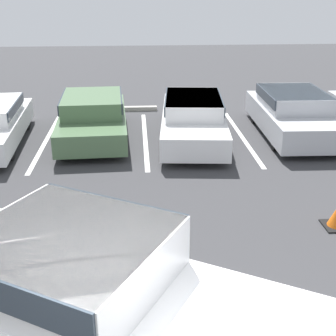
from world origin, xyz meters
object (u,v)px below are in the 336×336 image
pickup_truck (94,309)px  parked_sedan_d (293,112)px  parked_sedan_c (193,117)px  parked_sedan_b (93,115)px  wheel_stop_curb (130,109)px

pickup_truck → parked_sedan_d: size_ratio=1.30×
pickup_truck → parked_sedan_d: (5.01, 8.63, -0.21)m
parked_sedan_c → parked_sedan_b: bearing=-90.6°
parked_sedan_b → parked_sedan_c: (2.82, -0.28, -0.01)m
parked_sedan_d → parked_sedan_b: bearing=-89.5°
parked_sedan_b → parked_sedan_c: 2.83m
parked_sedan_c → wheel_stop_curb: (-1.80, 3.19, -0.57)m
wheel_stop_curb → parked_sedan_b: bearing=-109.4°
wheel_stop_curb → pickup_truck: bearing=-91.5°
parked_sedan_b → parked_sedan_d: parked_sedan_d is taller
parked_sedan_c → parked_sedan_d: parked_sedan_d is taller
parked_sedan_d → wheel_stop_curb: (-4.72, 3.01, -0.60)m
parked_sedan_c → parked_sedan_d: (2.92, 0.18, 0.03)m
pickup_truck → parked_sedan_b: pickup_truck is taller
parked_sedan_c → pickup_truck: bearing=-8.7°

